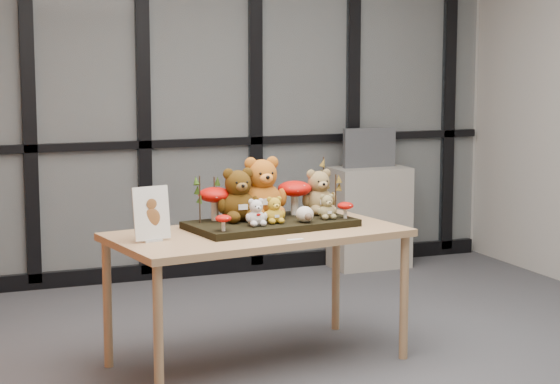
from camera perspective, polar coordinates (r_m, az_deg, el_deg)
name	(u,v)px	position (r m, az deg, el deg)	size (l,w,h in m)	color
floor	(332,365)	(5.81, 2.96, -9.72)	(5.00, 5.00, 0.00)	#49494E
room_shell	(335,66)	(5.53, 3.09, 7.08)	(5.00, 5.00, 5.00)	#B0AEA6
glass_partition	(201,95)	(7.85, -4.49, 5.47)	(4.90, 0.06, 2.78)	#2D383F
display_table	(258,243)	(5.69, -1.27, -2.86)	(1.73, 1.05, 0.76)	#A37E58
diorama_tray	(271,224)	(5.78, -0.51, -1.81)	(0.93, 0.47, 0.04)	black
bear_pooh_yellow	(262,184)	(5.85, -1.05, 0.44)	(0.30, 0.27, 0.39)	#B05B18
bear_brown_medium	(238,192)	(5.75, -2.38, 0.01)	(0.25, 0.23, 0.33)	#462D0A
bear_tan_back	(319,189)	(6.01, 2.19, 0.17)	(0.22, 0.20, 0.29)	olive
bear_small_yellow	(274,208)	(5.68, -0.33, -0.93)	(0.13, 0.12, 0.17)	gold
bear_white_bow	(256,211)	(5.60, -1.36, -1.06)	(0.13, 0.12, 0.17)	white
bear_beige_small	(327,205)	(5.83, 2.65, -0.75)	(0.12, 0.11, 0.16)	#928451
plush_cream_hedgehog	(305,213)	(5.72, 1.40, -1.21)	(0.08, 0.07, 0.10)	silver
mushroom_back_left	(215,202)	(5.78, -3.68, -0.57)	(0.19, 0.19, 0.21)	#AD0A05
mushroom_back_right	(295,196)	(5.96, 0.83, -0.23)	(0.20, 0.20, 0.22)	#AD0A05
mushroom_front_left	(223,222)	(5.45, -3.21, -1.70)	(0.09, 0.09, 0.10)	#AD0A05
mushroom_front_right	(345,209)	(5.86, 3.70, -0.98)	(0.09, 0.09, 0.10)	#AD0A05
sprig_green_far_left	(200,200)	(5.69, -4.54, -0.43)	(0.05, 0.05, 0.27)	#19350C
sprig_green_mid_left	(214,198)	(5.78, -3.71, -0.36)	(0.05, 0.05, 0.25)	#19350C
sprig_dry_far_right	(323,185)	(6.05, 2.46, 0.42)	(0.05, 0.05, 0.33)	brown
sprig_dry_mid_right	(336,195)	(5.96, 3.15, -0.15)	(0.05, 0.05, 0.24)	brown
sprig_green_centre	(242,200)	(5.88, -2.14, -0.44)	(0.05, 0.05, 0.21)	#19350C
sign_holder	(152,216)	(5.40, -7.24, -1.35)	(0.21, 0.08, 0.29)	silver
label_card	(295,239)	(5.42, 0.86, -2.69)	(0.09, 0.03, 0.00)	white
cabinet	(370,217)	(8.26, 5.06, -1.44)	(0.61, 0.36, 0.82)	#9C968B
monitor	(369,148)	(8.20, 5.05, 2.50)	(0.45, 0.05, 0.32)	#4D5055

